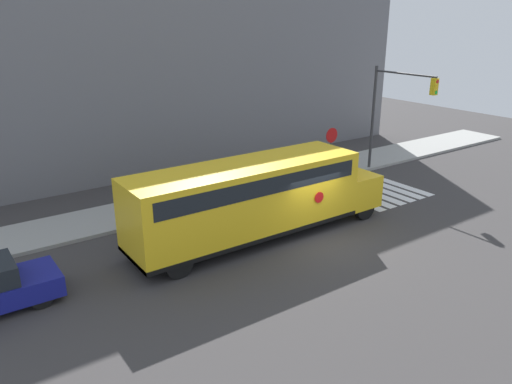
# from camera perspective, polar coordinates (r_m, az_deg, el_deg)

# --- Properties ---
(ground_plane) EXTENTS (60.00, 60.00, 0.00)m
(ground_plane) POSITION_cam_1_polar(r_m,az_deg,el_deg) (20.02, 6.84, -5.22)
(ground_plane) COLOR #3A3838
(sidewalk_strip) EXTENTS (44.00, 3.00, 0.15)m
(sidewalk_strip) POSITION_cam_1_polar(r_m,az_deg,el_deg) (24.82, -3.16, 0.07)
(sidewalk_strip) COLOR #9E9E99
(sidewalk_strip) RESTS_ON ground
(building_backdrop) EXTENTS (32.00, 4.00, 11.97)m
(building_backdrop) POSITION_cam_1_polar(r_m,az_deg,el_deg) (29.22, -10.41, 14.63)
(building_backdrop) COLOR slate
(building_backdrop) RESTS_ON ground
(crosswalk_stripes) EXTENTS (4.00, 3.20, 0.01)m
(crosswalk_stripes) POSITION_cam_1_polar(r_m,az_deg,el_deg) (25.48, 14.27, -0.17)
(crosswalk_stripes) COLOR white
(crosswalk_stripes) RESTS_ON ground
(school_bus) EXTENTS (11.00, 2.57, 3.12)m
(school_bus) POSITION_cam_1_polar(r_m,az_deg,el_deg) (19.15, -0.23, -0.44)
(school_bus) COLOR yellow
(school_bus) RESTS_ON ground
(stop_sign) EXTENTS (0.78, 0.10, 2.78)m
(stop_sign) POSITION_cam_1_polar(r_m,az_deg,el_deg) (26.78, 8.57, 5.37)
(stop_sign) COLOR #38383A
(stop_sign) RESTS_ON ground
(traffic_light) EXTENTS (0.28, 3.94, 5.79)m
(traffic_light) POSITION_cam_1_polar(r_m,az_deg,el_deg) (27.65, 15.26, 9.56)
(traffic_light) COLOR #38383A
(traffic_light) RESTS_ON ground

